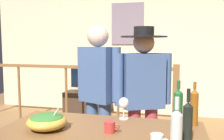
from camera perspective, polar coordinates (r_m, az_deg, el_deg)
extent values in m
cube|color=beige|center=(5.19, 4.97, 4.16)|extent=(6.17, 0.10, 2.54)
cube|color=slate|center=(5.16, 3.54, 10.49)|extent=(0.66, 0.03, 0.83)
cylinder|color=brown|center=(4.87, -20.33, -5.31)|extent=(0.04, 0.04, 1.02)
cylinder|color=brown|center=(4.43, -10.35, -6.13)|extent=(0.04, 0.04, 1.02)
cylinder|color=brown|center=(4.15, 1.40, -6.85)|extent=(0.04, 0.04, 1.02)
cylinder|color=brown|center=(4.07, 14.27, -7.31)|extent=(0.04, 0.04, 1.02)
cube|color=brown|center=(4.35, -10.49, 0.75)|extent=(3.75, 0.07, 0.05)
cube|color=brown|center=(4.06, 14.29, -6.63)|extent=(0.10, 0.10, 1.12)
cube|color=#38281E|center=(5.21, -5.77, -7.43)|extent=(0.90, 0.40, 0.45)
cube|color=black|center=(5.16, -5.80, -4.89)|extent=(0.20, 0.12, 0.02)
cylinder|color=black|center=(5.15, -5.80, -4.34)|extent=(0.03, 0.03, 0.08)
cube|color=black|center=(5.09, -5.94, -1.85)|extent=(0.62, 0.06, 0.38)
cube|color=black|center=(5.06, -6.05, -1.89)|extent=(0.57, 0.01, 0.34)
cube|color=brown|center=(1.98, -2.57, -14.13)|extent=(1.57, 0.81, 0.04)
ellipsoid|color=gold|center=(2.04, -14.63, -11.33)|extent=(0.31, 0.31, 0.12)
ellipsoid|color=#38702D|center=(2.04, -14.65, -10.44)|extent=(0.25, 0.25, 0.05)
cylinder|color=silver|center=(2.00, -13.07, -10.04)|extent=(0.12, 0.01, 0.16)
cylinder|color=silver|center=(2.26, 2.69, -10.97)|extent=(0.08, 0.08, 0.01)
cylinder|color=silver|center=(2.24, 2.69, -9.70)|extent=(0.01, 0.01, 0.10)
ellipsoid|color=silver|center=(2.22, 2.70, -7.49)|extent=(0.09, 0.09, 0.10)
cylinder|color=#1E5628|center=(2.19, 14.81, -8.34)|extent=(0.08, 0.08, 0.25)
cone|color=#1E5628|center=(2.16, 14.91, -4.66)|extent=(0.08, 0.08, 0.03)
cylinder|color=#1E5628|center=(2.15, 14.95, -3.25)|extent=(0.03, 0.03, 0.07)
cylinder|color=black|center=(1.76, 16.83, -11.96)|extent=(0.06, 0.06, 0.26)
cone|color=black|center=(1.72, 16.98, -7.45)|extent=(0.06, 0.06, 0.03)
cylinder|color=black|center=(1.71, 17.04, -5.52)|extent=(0.02, 0.02, 0.09)
cylinder|color=silver|center=(1.58, 14.40, -14.16)|extent=(0.07, 0.07, 0.25)
cone|color=silver|center=(1.54, 14.54, -9.26)|extent=(0.07, 0.07, 0.03)
cylinder|color=silver|center=(1.52, 14.59, -7.35)|extent=(0.03, 0.03, 0.07)
cylinder|color=brown|center=(2.17, 18.19, -8.47)|extent=(0.07, 0.07, 0.26)
cone|color=brown|center=(2.13, 18.32, -4.64)|extent=(0.07, 0.07, 0.03)
cylinder|color=brown|center=(2.13, 18.36, -3.41)|extent=(0.03, 0.03, 0.06)
cylinder|color=#B7332D|center=(1.92, -0.53, -12.85)|extent=(0.08, 0.08, 0.08)
torus|color=#B7332D|center=(1.91, 1.06, -12.85)|extent=(0.05, 0.01, 0.05)
cylinder|color=#3D5684|center=(2.78, -1.59, -15.60)|extent=(0.13, 0.13, 0.82)
cylinder|color=#3D5684|center=(2.88, -4.52, -14.79)|extent=(0.13, 0.13, 0.82)
cube|color=#3D5684|center=(2.66, -3.17, -0.99)|extent=(0.43, 0.35, 0.58)
cylinder|color=#3D5684|center=(2.52, 0.99, -1.05)|extent=(0.09, 0.09, 0.55)
cylinder|color=#3D5684|center=(2.81, -6.90, -0.35)|extent=(0.09, 0.09, 0.55)
sphere|color=beige|center=(2.64, -3.22, 7.71)|extent=(0.23, 0.23, 0.23)
cube|color=#3D5684|center=(2.57, 7.14, -2.40)|extent=(0.46, 0.36, 0.55)
cylinder|color=#3D5684|center=(2.65, 12.39, -1.94)|extent=(0.09, 0.09, 0.53)
cylinder|color=#3D5684|center=(2.51, 1.61, -2.24)|extent=(0.09, 0.09, 0.53)
sphere|color=#D8A884|center=(2.54, 7.26, 6.20)|extent=(0.21, 0.21, 0.21)
cylinder|color=black|center=(2.54, 7.27, 7.53)|extent=(0.47, 0.47, 0.01)
cylinder|color=black|center=(2.55, 7.29, 8.65)|extent=(0.20, 0.20, 0.10)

